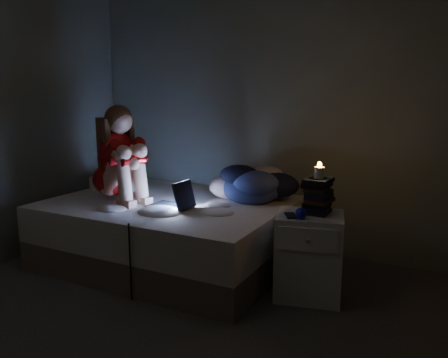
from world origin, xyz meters
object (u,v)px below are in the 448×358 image
Objects in this scene: laptop at (170,193)px; nightstand at (309,255)px; candle at (319,173)px; bed at (170,231)px; phone at (289,214)px; woman at (112,152)px.

laptop is 1.19m from nightstand.
nightstand is 0.60m from candle.
bed is 0.45m from laptop.
phone is at bearing -9.60° from bed.
laptop reaches higher than nightstand.
woman reaches higher than bed.
woman is 2.41× the size of laptop.
woman reaches higher than nightstand.
nightstand is (1.75, 0.04, -0.64)m from woman.
candle is (1.17, 0.13, 0.24)m from laptop.
bed is at bearing 129.55° from laptop.
candle reaches higher than nightstand.
nightstand is (1.13, 0.08, -0.36)m from laptop.
candle is at bearing 9.82° from laptop.
nightstand is at bearing -130.55° from candle.
bed is 2.41× the size of woman.
candle is (1.31, -0.06, 0.63)m from bed.
woman is 5.83× the size of phone.
woman reaches higher than candle.
laptop is (0.61, -0.04, -0.29)m from woman.
bed is 1.45m from candle.
phone reaches higher than bed.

